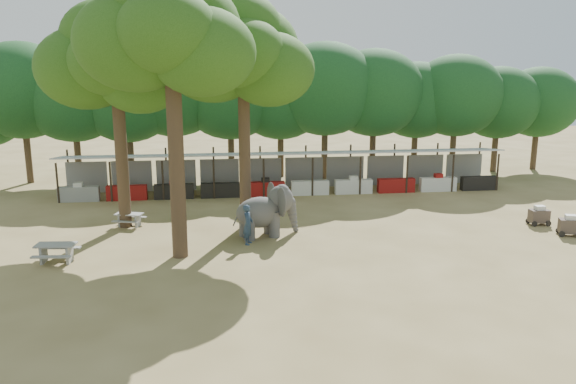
{
  "coord_description": "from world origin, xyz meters",
  "views": [
    {
      "loc": [
        -4.35,
        -21.09,
        7.89
      ],
      "look_at": [
        -1.0,
        5.0,
        2.0
      ],
      "focal_mm": 35.0,
      "sensor_mm": 36.0,
      "label": 1
    }
  ],
  "objects": [
    {
      "name": "ground",
      "position": [
        0.0,
        0.0,
        0.0
      ],
      "size": [
        100.0,
        100.0,
        0.0
      ],
      "primitive_type": "plane",
      "color": "brown",
      "rests_on": "ground"
    },
    {
      "name": "handler",
      "position": [
        -3.04,
        3.34,
        0.92
      ],
      "size": [
        0.61,
        0.76,
        1.84
      ],
      "primitive_type": "imported",
      "rotation": [
        0.0,
        0.0,
        1.28
      ],
      "color": "#26384C",
      "rests_on": "ground"
    },
    {
      "name": "yard_tree_back",
      "position": [
        -3.13,
        6.19,
        8.54
      ],
      "size": [
        7.1,
        6.9,
        11.36
      ],
      "color": "#332316",
      "rests_on": "ground"
    },
    {
      "name": "cart_front",
      "position": [
        12.23,
        2.68,
        0.5
      ],
      "size": [
        1.22,
        1.0,
        1.02
      ],
      "rotation": [
        0.0,
        0.0,
        -0.35
      ],
      "color": "#3C2F29",
      "rests_on": "ground"
    },
    {
      "name": "yard_tree_left",
      "position": [
        -9.13,
        7.19,
        8.2
      ],
      "size": [
        7.1,
        6.9,
        11.02
      ],
      "color": "#332316",
      "rests_on": "ground"
    },
    {
      "name": "yard_tree_center",
      "position": [
        -6.13,
        2.19,
        9.21
      ],
      "size": [
        7.1,
        6.9,
        12.04
      ],
      "color": "#332316",
      "rests_on": "ground"
    },
    {
      "name": "vendor_stalls",
      "position": [
        -0.0,
        13.84,
        1.18
      ],
      "size": [
        28.0,
        2.99,
        2.8
      ],
      "color": "#A8AAAF",
      "rests_on": "ground"
    },
    {
      "name": "picnic_table_far",
      "position": [
        -8.81,
        6.99,
        0.44
      ],
      "size": [
        1.65,
        1.56,
        0.68
      ],
      "rotation": [
        0.0,
        0.0,
        -0.3
      ],
      "color": "gray",
      "rests_on": "ground"
    },
    {
      "name": "cart_back",
      "position": [
        11.84,
        4.63,
        0.49
      ],
      "size": [
        1.04,
        0.7,
        1.0
      ],
      "rotation": [
        0.0,
        0.0,
        -0.03
      ],
      "color": "#3C2F29",
      "rests_on": "ground"
    },
    {
      "name": "picnic_table_near",
      "position": [
        -11.0,
        1.87,
        0.52
      ],
      "size": [
        1.71,
        1.57,
        0.8
      ],
      "rotation": [
        0.0,
        0.0,
        -0.09
      ],
      "color": "gray",
      "rests_on": "ground"
    },
    {
      "name": "backdrop_trees",
      "position": [
        0.0,
        19.0,
        5.51
      ],
      "size": [
        46.46,
        5.95,
        8.33
      ],
      "color": "#332316",
      "rests_on": "ground"
    },
    {
      "name": "elephant",
      "position": [
        -2.07,
        4.54,
        1.22
      ],
      "size": [
        3.29,
        2.41,
        2.44
      ],
      "rotation": [
        0.0,
        0.0,
        0.27
      ],
      "color": "#424040",
      "rests_on": "ground"
    }
  ]
}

